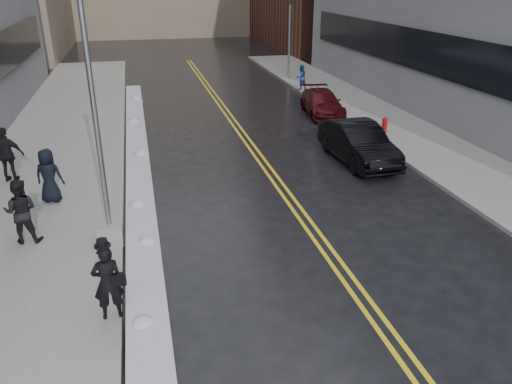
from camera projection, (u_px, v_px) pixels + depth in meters
ground at (242, 270)px, 12.89m from camera, size 160.00×160.00×0.00m
sidewalk_west at (56, 158)px, 20.56m from camera, size 5.50×50.00×0.15m
sidewalk_east at (403, 132)px, 23.91m from camera, size 4.00×50.00×0.15m
lane_line_left at (247, 146)px, 22.31m from camera, size 0.12×50.00×0.01m
lane_line_right at (254, 145)px, 22.37m from camera, size 0.12×50.00×0.01m
snow_ridge at (138, 166)px, 19.44m from camera, size 0.90×30.00×0.34m
lamppost at (101, 162)px, 12.96m from camera, size 0.65×0.65×7.62m
fire_hydrant at (385, 124)px, 23.51m from camera, size 0.26×0.26×0.73m
traffic_signal at (290, 31)px, 34.75m from camera, size 0.16×0.20×6.00m
pedestrian_fedora at (108, 282)px, 10.56m from camera, size 0.68×0.48×1.75m
pedestrian_b at (21, 211)px, 13.64m from camera, size 0.96×0.78×1.85m
pedestrian_c at (49, 176)px, 16.12m from camera, size 1.00×0.79×1.80m
pedestrian_d at (7, 155)px, 17.71m from camera, size 1.23×0.68×1.99m
pedestrian_east at (301, 77)px, 32.30m from camera, size 0.88×0.75×1.57m
car_black at (358, 143)px, 20.13m from camera, size 1.83×4.83×1.57m
car_maroon at (322, 103)px, 27.07m from camera, size 2.30×4.60×1.28m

